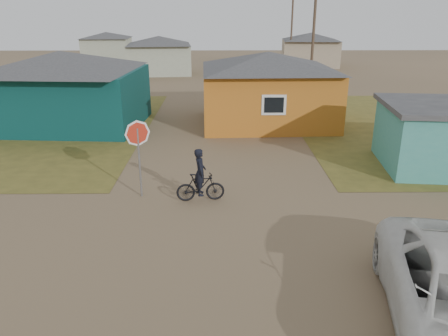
{
  "coord_description": "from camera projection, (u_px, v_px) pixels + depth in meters",
  "views": [
    {
      "loc": [
        -0.17,
        -9.97,
        6.04
      ],
      "look_at": [
        -0.02,
        3.0,
        1.3
      ],
      "focal_mm": 35.0,
      "sensor_mm": 36.0,
      "label": 1
    }
  ],
  "objects": [
    {
      "name": "utility_pole_far",
      "position": [
        292.0,
        28.0,
        45.8
      ],
      "size": [
        1.4,
        0.2,
        8.0
      ],
      "color": "brown",
      "rests_on": "ground"
    },
    {
      "name": "house_yellow",
      "position": [
        268.0,
        87.0,
        23.93
      ],
      "size": [
        7.72,
        6.76,
        3.9
      ],
      "color": "#BB691C",
      "rests_on": "ground"
    },
    {
      "name": "cyclist",
      "position": [
        200.0,
        182.0,
        14.4
      ],
      "size": [
        1.64,
        0.62,
        1.81
      ],
      "color": "black",
      "rests_on": "ground"
    },
    {
      "name": "house_beige_east",
      "position": [
        310.0,
        49.0,
        48.48
      ],
      "size": [
        6.95,
        6.05,
        3.6
      ],
      "color": "#9D8B70",
      "rests_on": "ground"
    },
    {
      "name": "house_pale_west",
      "position": [
        159.0,
        54.0,
        42.67
      ],
      "size": [
        7.04,
        6.15,
        3.6
      ],
      "color": "#9FA68E",
      "rests_on": "ground"
    },
    {
      "name": "house_pale_north",
      "position": [
        107.0,
        46.0,
        53.89
      ],
      "size": [
        6.28,
        5.81,
        3.4
      ],
      "color": "#9FA68E",
      "rests_on": "ground"
    },
    {
      "name": "stop_sign",
      "position": [
        138.0,
        142.0,
        14.3
      ],
      "size": [
        0.87,
        0.18,
        2.67
      ],
      "color": "gray",
      "rests_on": "ground"
    },
    {
      "name": "house_teal",
      "position": [
        63.0,
        88.0,
        23.32
      ],
      "size": [
        8.93,
        7.08,
        4.0
      ],
      "color": "#093333",
      "rests_on": "ground"
    },
    {
      "name": "ground",
      "position": [
        226.0,
        254.0,
        11.44
      ],
      "size": [
        120.0,
        120.0,
        0.0
      ],
      "primitive_type": "plane",
      "color": "brown"
    },
    {
      "name": "utility_pole_near",
      "position": [
        313.0,
        38.0,
        30.76
      ],
      "size": [
        1.4,
        0.2,
        8.0
      ],
      "color": "brown",
      "rests_on": "ground"
    }
  ]
}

